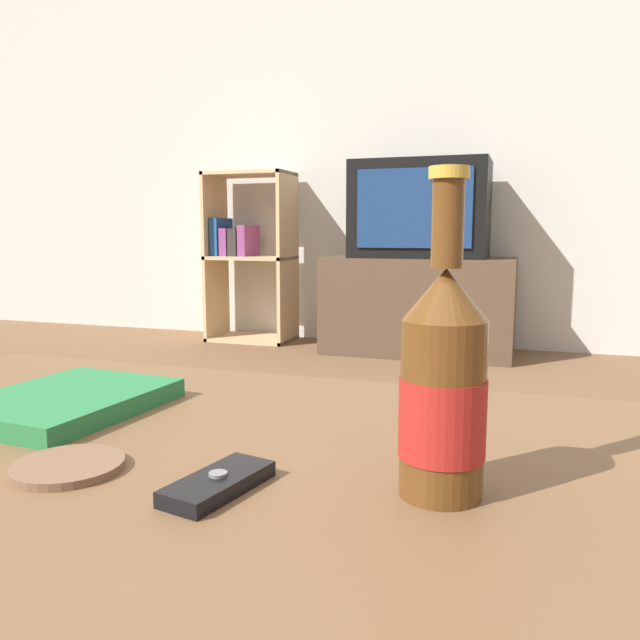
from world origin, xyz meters
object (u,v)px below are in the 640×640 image
tv_stand (418,306)px  beer_bottle (443,386)px  cell_phone (218,483)px  table_book (67,402)px  television (420,210)px  bookshelf (247,253)px

tv_stand → beer_bottle: bearing=-80.0°
cell_phone → table_book: 0.33m
tv_stand → television: size_ratio=1.42×
television → beer_bottle: bearing=-80.0°
table_book → beer_bottle: bearing=-7.5°
television → bookshelf: size_ratio=0.70×
television → beer_bottle: 2.76m
tv_stand → table_book: (0.00, -2.61, 0.18)m
television → table_book: size_ratio=2.71×
bookshelf → cell_phone: 3.14m
table_book → cell_phone: bearing=-23.5°
cell_phone → beer_bottle: bearing=28.8°
tv_stand → table_book: bearing=-90.0°
tv_stand → television: 0.50m
beer_bottle → cell_phone: 0.21m
table_book → tv_stand: bearing=94.6°
beer_bottle → bookshelf: bearing=118.1°
tv_stand → beer_bottle: beer_bottle is taller
bookshelf → table_book: bearing=-69.3°
cell_phone → bookshelf: bearing=126.7°
tv_stand → cell_phone: size_ratio=8.45×
television → bookshelf: 1.05m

